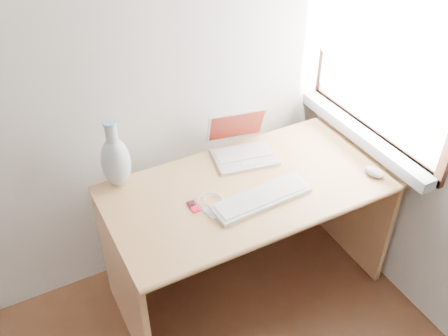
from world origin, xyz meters
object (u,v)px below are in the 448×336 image
desk (241,207)px  external_keyboard (261,198)px  laptop (241,147)px  vase (116,160)px

desk → external_keyboard: bearing=-93.0°
laptop → external_keyboard: bearing=-93.3°
vase → external_keyboard: bearing=-37.8°
desk → laptop: laptop is taller
external_keyboard → vase: (-0.53, 0.41, 0.13)m
desk → external_keyboard: 0.30m
laptop → external_keyboard: laptop is taller
desk → vase: bearing=158.5°
external_keyboard → vase: size_ratio=1.38×
external_keyboard → vase: 0.69m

